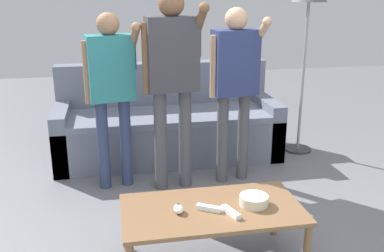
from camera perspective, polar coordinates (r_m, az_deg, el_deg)
The scene contains 11 objects.
ground_plane at distance 3.08m, azimuth 1.91°, elevation -14.27°, with size 12.00×12.00×0.00m, color slate.
couch at distance 4.41m, azimuth -3.26°, elevation 0.10°, with size 2.16×0.84×0.90m.
coffee_table at distance 2.66m, azimuth 2.62°, elevation -11.37°, with size 1.07×0.56×0.38m.
snack_bowl at distance 2.68m, azimuth 8.05°, elevation -9.54°, with size 0.17×0.17×0.06m, color beige.
game_remote_nunchuk at distance 2.57m, azimuth -1.76°, elevation -10.72°, with size 0.06×0.09×0.05m.
floor_lamp at distance 4.44m, azimuth 14.96°, elevation 15.17°, with size 0.34×0.34×1.72m.
player_left at distance 3.57m, azimuth -10.47°, elevation 5.74°, with size 0.45×0.30×1.45m.
player_center at distance 3.48m, azimuth -2.58°, elevation 7.39°, with size 0.49×0.34×1.61m.
player_right at distance 3.65m, azimuth 5.60°, elevation 6.53°, with size 0.46×0.30×1.48m.
game_remote_wand_near at distance 2.60m, azimuth 2.20°, elevation -10.63°, with size 0.15×0.11×0.03m.
game_remote_wand_far at distance 2.57m, azimuth 5.07°, elevation -11.09°, with size 0.09×0.15×0.03m.
Camera 1 is at (-0.58, -2.55, 1.63)m, focal length 40.98 mm.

